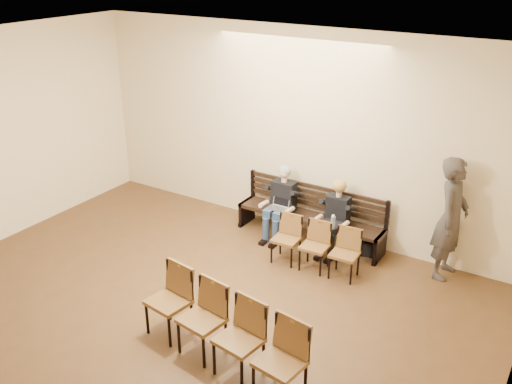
# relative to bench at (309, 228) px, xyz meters

# --- Properties ---
(room_walls) EXTENTS (8.02, 10.01, 3.51)m
(room_walls) POSITION_rel_bench_xyz_m (-0.47, -3.86, 2.31)
(room_walls) COLOR beige
(room_walls) RESTS_ON ground
(bench) EXTENTS (2.60, 0.90, 0.45)m
(bench) POSITION_rel_bench_xyz_m (0.00, 0.00, 0.00)
(bench) COLOR black
(bench) RESTS_ON ground
(seated_man) EXTENTS (0.50, 0.69, 1.19)m
(seated_man) POSITION_rel_bench_xyz_m (-0.49, -0.12, 0.37)
(seated_man) COLOR black
(seated_man) RESTS_ON ground
(seated_woman) EXTENTS (0.46, 0.64, 1.08)m
(seated_woman) POSITION_rel_bench_xyz_m (0.51, -0.12, 0.31)
(seated_woman) COLOR black
(seated_woman) RESTS_ON ground
(laptop) EXTENTS (0.35, 0.30, 0.22)m
(laptop) POSITION_rel_bench_xyz_m (-0.47, -0.27, 0.34)
(laptop) COLOR silver
(laptop) RESTS_ON bench
(water_bottle) EXTENTS (0.08, 0.08, 0.24)m
(water_bottle) POSITION_rel_bench_xyz_m (0.61, -0.42, 0.34)
(water_bottle) COLOR silver
(water_bottle) RESTS_ON bench
(bag) EXTENTS (0.38, 0.30, 0.25)m
(bag) POSITION_rel_bench_xyz_m (1.02, 0.07, -0.10)
(bag) COLOR black
(bag) RESTS_ON ground
(passerby) EXTENTS (0.56, 0.82, 2.18)m
(passerby) POSITION_rel_bench_xyz_m (2.25, 0.10, 0.87)
(passerby) COLOR #3B3430
(passerby) RESTS_ON ground
(chair_row_front) EXTENTS (1.40, 0.49, 0.77)m
(chair_row_front) POSITION_rel_bench_xyz_m (0.50, -0.80, 0.16)
(chair_row_front) COLOR brown
(chair_row_front) RESTS_ON ground
(chair_row_back) EXTENTS (2.34, 0.83, 0.94)m
(chair_row_back) POSITION_rel_bench_xyz_m (0.52, -3.35, 0.25)
(chair_row_back) COLOR brown
(chair_row_back) RESTS_ON ground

